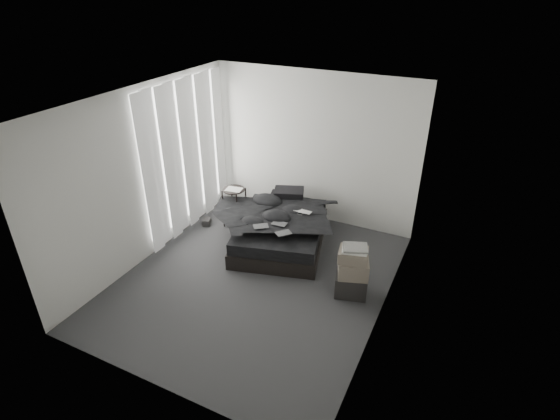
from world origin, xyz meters
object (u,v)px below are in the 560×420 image
at_px(side_stand, 235,208).
at_px(laptop, 302,209).
at_px(box_lower, 351,284).
at_px(bed, 281,237).

bearing_deg(side_stand, laptop, -2.65).
bearing_deg(side_stand, box_lower, -20.91).
bearing_deg(laptop, side_stand, -179.78).
xyz_separation_m(laptop, side_stand, (-1.28, 0.06, -0.30)).
bearing_deg(bed, side_stand, 154.09).
bearing_deg(laptop, box_lower, -34.51).
relative_size(side_stand, box_lower, 1.63).
relative_size(bed, laptop, 6.24).
xyz_separation_m(bed, box_lower, (1.43, -0.73, 0.04)).
distance_m(side_stand, box_lower, 2.58).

